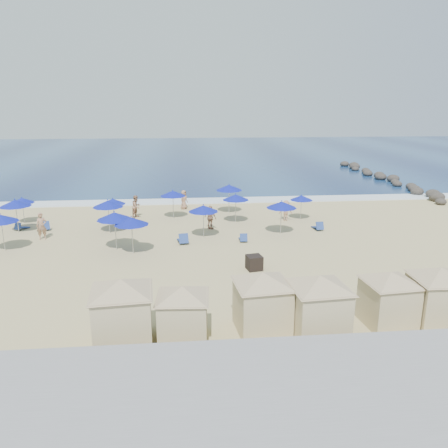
{
  "coord_description": "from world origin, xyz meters",
  "views": [
    {
      "loc": [
        -0.35,
        -25.44,
        9.05
      ],
      "look_at": [
        2.34,
        3.0,
        1.15
      ],
      "focal_mm": 35.0,
      "sensor_mm": 36.0,
      "label": 1
    }
  ],
  "objects_px": {
    "umbrella_4": "(113,201)",
    "umbrella_10": "(302,198)",
    "cabana_0": "(122,303)",
    "beachgoer_1": "(136,206)",
    "trash_bin": "(254,263)",
    "cabana_3": "(319,298)",
    "umbrella_5": "(108,204)",
    "umbrella_9": "(229,188)",
    "umbrella_0": "(22,200)",
    "umbrella_1": "(1,218)",
    "rock_jetty": "(385,178)",
    "beachgoer_4": "(184,200)",
    "umbrella_11": "(282,205)",
    "beachgoer_3": "(286,211)",
    "beachgoer_0": "(42,226)",
    "cabana_4": "(389,291)",
    "cabana_5": "(439,288)",
    "beachgoer_2": "(210,218)",
    "umbrella_8": "(203,208)",
    "umbrella_6": "(131,221)",
    "umbrella_12": "(236,197)",
    "umbrella_2": "(15,203)",
    "cabana_2": "(262,294)",
    "umbrella_7": "(173,193)",
    "umbrella_3": "(114,216)",
    "cabana_1": "(183,306)"
  },
  "relations": [
    {
      "from": "cabana_1",
      "to": "beachgoer_4",
      "type": "height_order",
      "value": "cabana_1"
    },
    {
      "from": "umbrella_9",
      "to": "umbrella_7",
      "type": "bearing_deg",
      "value": -164.5
    },
    {
      "from": "cabana_4",
      "to": "cabana_5",
      "type": "xyz_separation_m",
      "value": [
        2.11,
        -0.08,
        0.09
      ]
    },
    {
      "from": "umbrella_5",
      "to": "umbrella_8",
      "type": "xyz_separation_m",
      "value": [
        6.73,
        -1.7,
        -0.09
      ]
    },
    {
      "from": "cabana_3",
      "to": "beachgoer_1",
      "type": "xyz_separation_m",
      "value": [
        -9.11,
        19.84,
        -0.7
      ]
    },
    {
      "from": "umbrella_2",
      "to": "umbrella_5",
      "type": "relative_size",
      "value": 1.01
    },
    {
      "from": "beachgoer_4",
      "to": "umbrella_1",
      "type": "bearing_deg",
      "value": 168.81
    },
    {
      "from": "cabana_4",
      "to": "umbrella_1",
      "type": "height_order",
      "value": "cabana_4"
    },
    {
      "from": "umbrella_2",
      "to": "umbrella_8",
      "type": "height_order",
      "value": "umbrella_2"
    },
    {
      "from": "umbrella_0",
      "to": "umbrella_1",
      "type": "height_order",
      "value": "umbrella_1"
    },
    {
      "from": "rock_jetty",
      "to": "beachgoer_4",
      "type": "xyz_separation_m",
      "value": [
        -24.35,
        -12.4,
        0.48
      ]
    },
    {
      "from": "umbrella_0",
      "to": "umbrella_8",
      "type": "relative_size",
      "value": 0.89
    },
    {
      "from": "umbrella_3",
      "to": "beachgoer_0",
      "type": "height_order",
      "value": "umbrella_3"
    },
    {
      "from": "rock_jetty",
      "to": "umbrella_5",
      "type": "height_order",
      "value": "umbrella_5"
    },
    {
      "from": "cabana_3",
      "to": "umbrella_9",
      "type": "xyz_separation_m",
      "value": [
        -1.39,
        20.73,
        0.57
      ]
    },
    {
      "from": "umbrella_4",
      "to": "beachgoer_0",
      "type": "relative_size",
      "value": 1.16
    },
    {
      "from": "trash_bin",
      "to": "umbrella_5",
      "type": "xyz_separation_m",
      "value": [
        -9.26,
        8.18,
        1.75
      ]
    },
    {
      "from": "trash_bin",
      "to": "umbrella_2",
      "type": "distance_m",
      "value": 18.32
    },
    {
      "from": "umbrella_10",
      "to": "umbrella_3",
      "type": "bearing_deg",
      "value": -155.34
    },
    {
      "from": "beachgoer_4",
      "to": "umbrella_0",
      "type": "bearing_deg",
      "value": 143.05
    },
    {
      "from": "umbrella_7",
      "to": "umbrella_10",
      "type": "bearing_deg",
      "value": -7.91
    },
    {
      "from": "rock_jetty",
      "to": "beachgoer_0",
      "type": "distance_m",
      "value": 39.81
    },
    {
      "from": "umbrella_0",
      "to": "umbrella_1",
      "type": "relative_size",
      "value": 0.86
    },
    {
      "from": "cabana_1",
      "to": "umbrella_1",
      "type": "distance_m",
      "value": 16.53
    },
    {
      "from": "trash_bin",
      "to": "cabana_3",
      "type": "relative_size",
      "value": 0.18
    },
    {
      "from": "cabana_0",
      "to": "beachgoer_0",
      "type": "relative_size",
      "value": 2.49
    },
    {
      "from": "umbrella_10",
      "to": "umbrella_11",
      "type": "relative_size",
      "value": 0.83
    },
    {
      "from": "umbrella_4",
      "to": "umbrella_10",
      "type": "height_order",
      "value": "umbrella_4"
    },
    {
      "from": "cabana_4",
      "to": "umbrella_10",
      "type": "bearing_deg",
      "value": 86.87
    },
    {
      "from": "umbrella_10",
      "to": "beachgoer_3",
      "type": "relative_size",
      "value": 1.25
    },
    {
      "from": "umbrella_4",
      "to": "beachgoer_4",
      "type": "xyz_separation_m",
      "value": [
        5.38,
        4.92,
        -1.04
      ]
    },
    {
      "from": "trash_bin",
      "to": "umbrella_4",
      "type": "height_order",
      "value": "umbrella_4"
    },
    {
      "from": "umbrella_5",
      "to": "trash_bin",
      "type": "bearing_deg",
      "value": -41.44
    },
    {
      "from": "cabana_3",
      "to": "umbrella_2",
      "type": "xyz_separation_m",
      "value": [
        -17.27,
        16.31,
        0.55
      ]
    },
    {
      "from": "cabana_0",
      "to": "beachgoer_1",
      "type": "relative_size",
      "value": 2.52
    },
    {
      "from": "cabana_5",
      "to": "umbrella_12",
      "type": "distance_m",
      "value": 18.23
    },
    {
      "from": "cabana_5",
      "to": "umbrella_4",
      "type": "bearing_deg",
      "value": 133.02
    },
    {
      "from": "rock_jetty",
      "to": "umbrella_7",
      "type": "xyz_separation_m",
      "value": [
        -25.23,
        -15.47,
        1.68
      ]
    },
    {
      "from": "cabana_2",
      "to": "beachgoer_0",
      "type": "bearing_deg",
      "value": 132.93
    },
    {
      "from": "umbrella_5",
      "to": "umbrella_6",
      "type": "relative_size",
      "value": 1.03
    },
    {
      "from": "umbrella_4",
      "to": "umbrella_12",
      "type": "height_order",
      "value": "umbrella_12"
    },
    {
      "from": "umbrella_6",
      "to": "umbrella_12",
      "type": "height_order",
      "value": "umbrella_6"
    },
    {
      "from": "umbrella_0",
      "to": "umbrella_11",
      "type": "distance_m",
      "value": 19.91
    },
    {
      "from": "umbrella_5",
      "to": "umbrella_9",
      "type": "distance_m",
      "value": 10.59
    },
    {
      "from": "cabana_5",
      "to": "beachgoer_2",
      "type": "relative_size",
      "value": 2.47
    },
    {
      "from": "cabana_4",
      "to": "cabana_5",
      "type": "height_order",
      "value": "cabana_5"
    },
    {
      "from": "umbrella_0",
      "to": "umbrella_7",
      "type": "distance_m",
      "value": 11.61
    },
    {
      "from": "umbrella_9",
      "to": "umbrella_11",
      "type": "xyz_separation_m",
      "value": [
        3.05,
        -6.57,
        -0.05
      ]
    },
    {
      "from": "rock_jetty",
      "to": "umbrella_11",
      "type": "xyz_separation_m",
      "value": [
        -17.47,
        -20.74,
        1.78
      ]
    },
    {
      "from": "beachgoer_3",
      "to": "trash_bin",
      "type": "bearing_deg",
      "value": 79.25
    }
  ]
}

